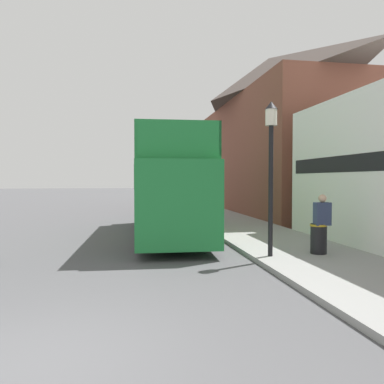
{
  "coord_description": "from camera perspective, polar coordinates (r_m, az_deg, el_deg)",
  "views": [
    {
      "loc": [
        1.19,
        -4.72,
        2.29
      ],
      "look_at": [
        3.6,
        9.2,
        1.81
      ],
      "focal_mm": 35.0,
      "sensor_mm": 36.0,
      "label": 1
    }
  ],
  "objects": [
    {
      "name": "lamp_post_third",
      "position": [
        24.59,
        -0.24,
        4.27
      ],
      "size": [
        0.35,
        0.35,
        4.55
      ],
      "color": "black",
      "rests_on": "sidewalk"
    },
    {
      "name": "brick_terrace_rear",
      "position": [
        27.63,
        11.55,
        8.48
      ],
      "size": [
        6.0,
        18.75,
        10.91
      ],
      "color": "brown",
      "rests_on": "ground_plane"
    },
    {
      "name": "sidewalk",
      "position": [
        23.41,
        3.09,
        -3.5
      ],
      "size": [
        3.54,
        108.0,
        0.14
      ],
      "color": "gray",
      "rests_on": "ground_plane"
    },
    {
      "name": "lamp_post_second",
      "position": [
        17.56,
        3.47,
        5.53
      ],
      "size": [
        0.35,
        0.35,
        4.71
      ],
      "color": "black",
      "rests_on": "sidewalk"
    },
    {
      "name": "lamp_post_nearest",
      "position": [
        10.67,
        11.94,
        6.46
      ],
      "size": [
        0.35,
        0.35,
        4.31
      ],
      "color": "black",
      "rests_on": "sidewalk"
    },
    {
      "name": "parked_car_ahead_of_bus",
      "position": [
        23.45,
        -4.18,
        -2.01
      ],
      "size": [
        1.89,
        4.02,
        1.44
      ],
      "rotation": [
        0.0,
        0.0,
        -0.01
      ],
      "color": "black",
      "rests_on": "ground_plane"
    },
    {
      "name": "pedestrian_third",
      "position": [
        11.36,
        19.22,
        -3.79
      ],
      "size": [
        0.45,
        0.25,
        1.72
      ],
      "color": "#232328",
      "rests_on": "sidewalk"
    },
    {
      "name": "litter_bin",
      "position": [
        11.48,
        18.69,
        -6.61
      ],
      "size": [
        0.48,
        0.48,
        0.87
      ],
      "color": "black",
      "rests_on": "sidewalk"
    },
    {
      "name": "tour_bus",
      "position": [
        15.2,
        -3.62,
        0.21
      ],
      "size": [
        2.92,
        9.84,
        3.98
      ],
      "rotation": [
        0.0,
        0.0,
        -0.04
      ],
      "color": "#1E7A38",
      "rests_on": "ground_plane"
    },
    {
      "name": "ground_plane",
      "position": [
        25.85,
        -12.46,
        -3.18
      ],
      "size": [
        144.0,
        144.0,
        0.0
      ],
      "primitive_type": "plane",
      "color": "#4C4C4F"
    }
  ]
}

